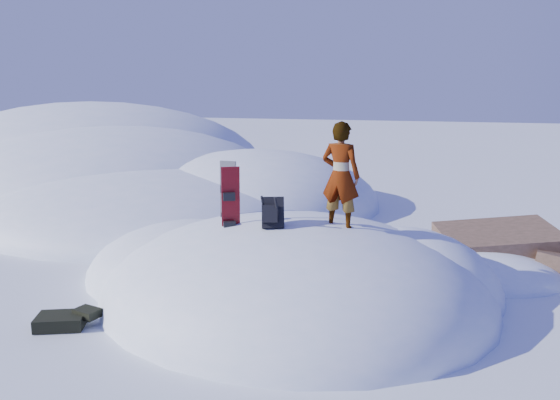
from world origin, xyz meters
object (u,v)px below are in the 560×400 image
(person, at_px, (341,176))
(backpack, at_px, (272,213))
(snowboard_dark, at_px, (228,205))
(snowboard_red, at_px, (230,214))

(person, bearing_deg, backpack, 36.60)
(backpack, bearing_deg, person, 7.15)
(snowboard_dark, bearing_deg, snowboard_red, -61.97)
(snowboard_red, xyz_separation_m, person, (1.80, 0.46, 0.67))
(backpack, xyz_separation_m, person, (1.02, 0.52, 0.59))
(snowboard_red, distance_m, snowboard_dark, 1.02)
(snowboard_red, height_order, snowboard_dark, snowboard_red)
(snowboard_red, height_order, person, person)
(snowboard_red, height_order, backpack, snowboard_red)
(person, bearing_deg, snowboard_red, 23.97)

